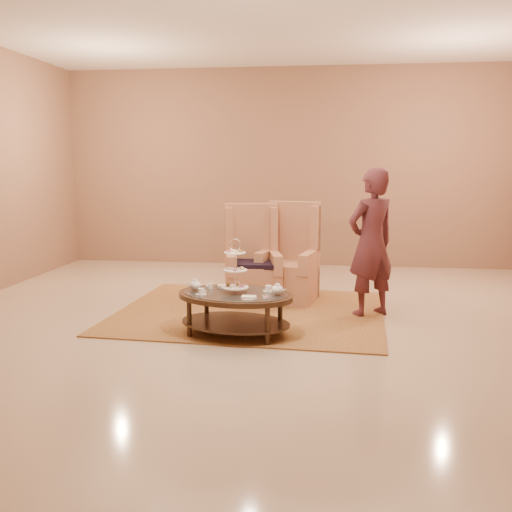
# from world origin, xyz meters

# --- Properties ---
(ground) EXTENTS (8.00, 8.00, 0.00)m
(ground) POSITION_xyz_m (0.00, 0.00, 0.00)
(ground) COLOR #C7B094
(ground) RESTS_ON ground
(ceiling) EXTENTS (8.00, 8.00, 0.02)m
(ceiling) POSITION_xyz_m (0.00, 0.00, 0.00)
(ceiling) COLOR silver
(ceiling) RESTS_ON ground
(wall_back) EXTENTS (8.00, 0.04, 3.50)m
(wall_back) POSITION_xyz_m (0.00, 4.00, 1.75)
(wall_back) COLOR #8E654D
(wall_back) RESTS_ON ground
(rug) EXTENTS (3.39, 2.89, 0.02)m
(rug) POSITION_xyz_m (-0.20, 0.55, 0.01)
(rug) COLOR #A6783B
(rug) RESTS_ON ground
(tea_table) EXTENTS (1.41, 1.10, 1.05)m
(tea_table) POSITION_xyz_m (-0.23, -0.42, 0.38)
(tea_table) COLOR black
(tea_table) RESTS_ON ground
(armchair_left) EXTENTS (0.84, 0.86, 1.30)m
(armchair_left) POSITION_xyz_m (-0.25, 1.11, 0.44)
(armchair_left) COLOR tan
(armchair_left) RESTS_ON ground
(armchair_right) EXTENTS (0.84, 0.86, 1.32)m
(armchair_right) POSITION_xyz_m (0.23, 1.29, 0.44)
(armchair_right) COLOR tan
(armchair_right) RESTS_ON ground
(person) EXTENTS (0.78, 0.72, 1.78)m
(person) POSITION_xyz_m (1.25, 0.60, 0.89)
(person) COLOR #4E2127
(person) RESTS_ON ground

